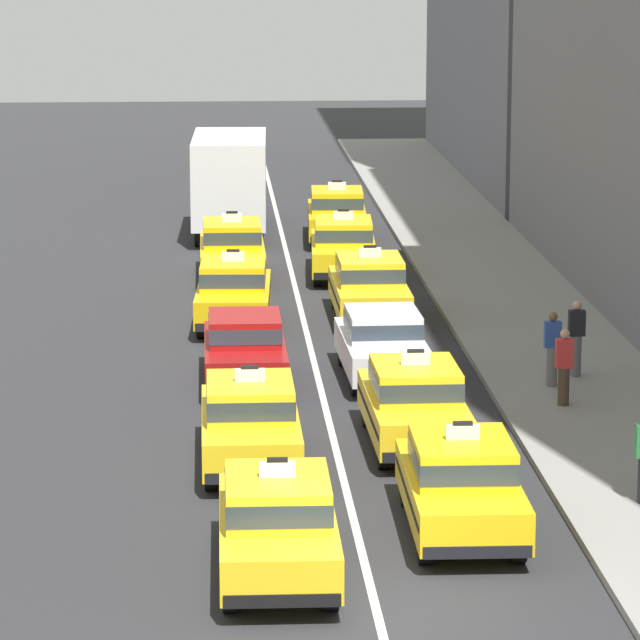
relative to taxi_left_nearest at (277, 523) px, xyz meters
The scene contains 18 objects.
ground_plane 2.35m from the taxi_left_nearest, 49.73° to the right, with size 160.00×160.00×0.00m, color #2B2B2D.
lane_stripe_left_right 18.41m from the taxi_left_nearest, 85.61° to the left, with size 0.14×80.00×0.01m, color silver.
sidewalk_curb 15.09m from the taxi_left_nearest, 62.28° to the left, with size 4.00×90.00×0.15m, color gray.
taxi_left_nearest is the anchor object (origin of this frame).
taxi_left_second 6.20m from the taxi_left_nearest, 92.52° to the left, with size 1.83×4.56×1.96m.
sedan_left_third 12.58m from the taxi_left_nearest, 91.05° to the left, with size 1.78×4.31×1.58m.
taxi_left_fourth 18.82m from the taxi_left_nearest, 91.14° to the left, with size 2.03×4.64×1.96m.
taxi_left_fifth 25.11m from the taxi_left_nearest, 90.71° to the left, with size 1.83×4.56×1.96m.
box_truck_left_sixth 33.00m from the taxi_left_nearest, 90.42° to the left, with size 2.48×7.03×3.27m.
taxi_right_nearest 3.70m from the taxi_left_nearest, 32.22° to the left, with size 1.87×4.58×1.96m.
taxi_right_second 7.92m from the taxi_left_nearest, 68.21° to the left, with size 1.87×4.58×1.96m.
sedan_right_third 13.17m from the taxi_left_nearest, 77.59° to the left, with size 1.86×4.34×1.58m.
taxi_right_fourth 19.46m from the taxi_left_nearest, 80.88° to the left, with size 1.84×4.57×1.96m.
taxi_right_fifth 25.47m from the taxi_left_nearest, 83.55° to the left, with size 2.04×4.64×1.96m.
taxi_right_sixth 31.54m from the taxi_left_nearest, 84.36° to the left, with size 2.02×4.64×1.96m.
pedestrian_near_crosswalk 14.22m from the taxi_left_nearest, 60.19° to the left, with size 0.36×0.24×1.69m.
pedestrian_trailing 11.65m from the taxi_left_nearest, 57.14° to the left, with size 0.36×0.24×1.62m.
pedestrian_far_corner 13.13m from the taxi_left_nearest, 60.86° to the left, with size 0.47×0.24×1.63m.
Camera 1 is at (-2.47, -26.73, 10.12)m, focal length 107.58 mm.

